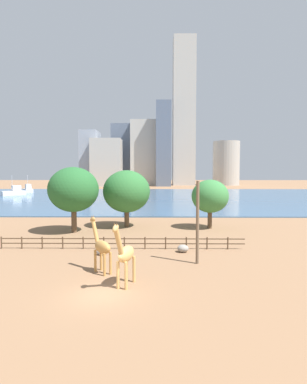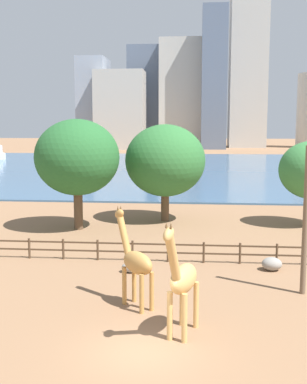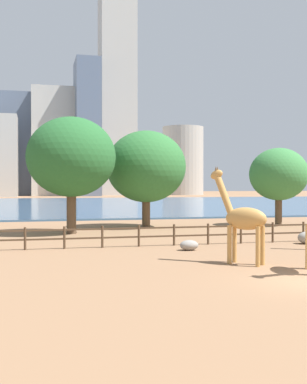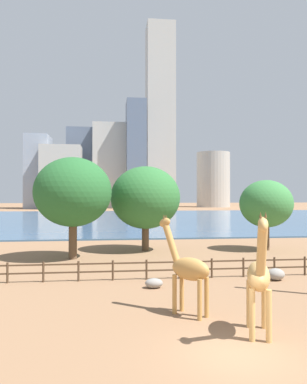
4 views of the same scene
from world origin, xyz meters
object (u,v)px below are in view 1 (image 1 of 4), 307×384
object	(u,v)px
giraffe_tall	(125,254)
boulder_near_fence	(183,248)
utility_pole	(198,223)
tree_left_large	(210,196)
tree_right_tall	(127,191)
giraffe_companion	(102,247)
boat_ferry	(14,192)
boulder_by_pole	(102,252)
boat_sailboat	(28,190)
tree_center_broad	(73,190)

from	to	relation	value
giraffe_tall	boulder_near_fence	world-z (taller)	giraffe_tall
utility_pole	tree_left_large	world-z (taller)	utility_pole
tree_left_large	utility_pole	bearing A→B (deg)	-103.61
giraffe_tall	boulder_near_fence	distance (m)	10.63
tree_right_tall	utility_pole	bearing A→B (deg)	-65.46
giraffe_companion	boat_ferry	xyz separation A→B (m)	(-44.43, 77.55, -0.80)
tree_left_large	boulder_by_pole	bearing A→B (deg)	-132.97
tree_right_tall	boat_ferry	distance (m)	72.57
boulder_near_fence	tree_right_tall	bearing A→B (deg)	117.14
boat_ferry	boat_sailboat	bearing A→B (deg)	-128.25
boat_ferry	giraffe_tall	bearing A→B (deg)	76.87
tree_center_broad	boat_ferry	size ratio (longest dim) A/B	1.20
giraffe_companion	tree_right_tall	bearing A→B (deg)	-42.16
tree_left_large	tree_center_broad	distance (m)	19.26
boulder_by_pole	utility_pole	bearing A→B (deg)	-16.41
boulder_by_pole	boat_sailboat	bearing A→B (deg)	117.40
giraffe_tall	giraffe_companion	size ratio (longest dim) A/B	1.07
giraffe_companion	tree_right_tall	world-z (taller)	tree_right_tall
giraffe_tall	tree_right_tall	world-z (taller)	tree_right_tall
utility_pole	boulder_near_fence	bearing A→B (deg)	104.02
boulder_near_fence	boulder_by_pole	xyz separation A→B (m)	(-8.14, -1.13, -0.09)
giraffe_companion	tree_center_broad	bearing A→B (deg)	-19.51
utility_pole	boat_sailboat	bearing A→B (deg)	121.18
giraffe_tall	tree_center_broad	size ratio (longest dim) A/B	0.56
giraffe_companion	utility_pole	xyz separation A→B (m)	(8.14, 2.47, 1.57)
boat_sailboat	boat_ferry	bearing A→B (deg)	151.87
tree_left_large	boat_sailboat	world-z (taller)	tree_left_large
boulder_near_fence	tree_left_large	size ratio (longest dim) A/B	0.16
utility_pole	tree_right_tall	bearing A→B (deg)	114.54
giraffe_tall	tree_right_tall	bearing A→B (deg)	-157.48
tree_left_large	giraffe_tall	bearing A→B (deg)	-114.19
giraffe_tall	giraffe_companion	bearing A→B (deg)	-125.56
boulder_by_pole	boat_sailboat	world-z (taller)	boat_sailboat
giraffe_tall	tree_right_tall	size ratio (longest dim) A/B	0.58
boat_sailboat	boulder_by_pole	bearing A→B (deg)	174.28
boulder_by_pole	boat_ferry	world-z (taller)	boat_ferry
boulder_near_fence	boat_ferry	distance (m)	88.01
giraffe_companion	boat_ferry	size ratio (longest dim) A/B	0.62
utility_pole	boulder_by_pole	size ratio (longest dim) A/B	6.95
boulder_near_fence	boat_ferry	size ratio (longest dim) A/B	0.16
tree_right_tall	boat_ferry	xyz separation A→B (m)	(-44.43, 57.24, -3.97)
utility_pole	giraffe_tall	bearing A→B (deg)	-137.57
giraffe_companion	tree_right_tall	xyz separation A→B (m)	(-0.00, 20.31, 3.17)
boulder_near_fence	boulder_by_pole	bearing A→B (deg)	-172.09
tree_left_large	tree_center_broad	xyz separation A→B (m)	(-18.98, -3.06, 1.14)
tree_right_tall	boat_sailboat	size ratio (longest dim) A/B	1.09
boulder_by_pole	tree_right_tall	distance (m)	16.00
tree_center_broad	boat_sailboat	xyz separation A→B (m)	(-38.87, 75.14, -4.50)
boulder_near_fence	tree_right_tall	distance (m)	16.52
boat_ferry	boulder_by_pole	bearing A→B (deg)	77.74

